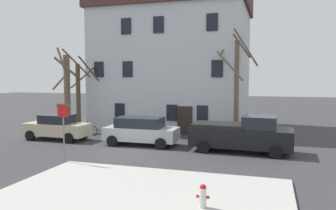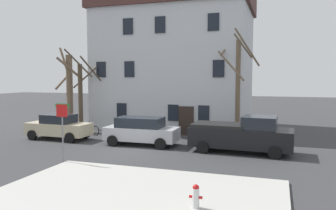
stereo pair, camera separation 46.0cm
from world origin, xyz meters
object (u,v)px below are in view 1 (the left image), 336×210
car_beige_sedan (57,127)px  bicycle_leaning (89,130)px  building_main (174,59)px  tree_bare_near (67,91)px  car_silver_wagon (141,131)px  pickup_truck_black (242,134)px  tree_bare_mid (79,94)px  fire_hydrant (203,195)px  tree_bare_far (236,84)px  street_sign_pole (63,122)px

car_beige_sedan → bicycle_leaning: bearing=64.3°
building_main → tree_bare_near: bearing=-143.5°
car_silver_wagon → pickup_truck_black: bearing=-1.4°
car_silver_wagon → tree_bare_mid: bearing=154.1°
pickup_truck_black → bicycle_leaning: (-11.09, 2.43, -0.63)m
tree_bare_mid → fire_hydrant: tree_bare_mid is taller
tree_bare_far → street_sign_pole: size_ratio=2.52×
car_beige_sedan → pickup_truck_black: (12.17, -0.17, 0.15)m
tree_bare_near → bicycle_leaning: bearing=-23.9°
tree_bare_far → street_sign_pole: (-7.20, -9.73, -1.71)m
tree_bare_near → fire_hydrant: (13.18, -12.50, -2.66)m
tree_bare_far → pickup_truck_black: 5.34m
building_main → street_sign_pole: 14.62m
fire_hydrant → bicycle_leaning: bearing=133.1°
car_beige_sedan → car_silver_wagon: bearing=-0.2°
building_main → fire_hydrant: size_ratio=16.78×
car_silver_wagon → bicycle_leaning: bearing=155.2°
car_silver_wagon → building_main: bearing=92.5°
fire_hydrant → bicycle_leaning: (-10.63, 11.37, -0.14)m
tree_bare_near → pickup_truck_black: 14.26m
tree_bare_mid → street_sign_pole: bearing=-62.7°
pickup_truck_black → fire_hydrant: bearing=-92.9°
fire_hydrant → tree_bare_far: bearing=91.4°
building_main → fire_hydrant: bearing=-71.2°
car_silver_wagon → bicycle_leaning: size_ratio=2.72×
tree_bare_mid → pickup_truck_black: size_ratio=1.10×
tree_bare_mid → bicycle_leaning: (1.22, -0.72, -2.57)m
pickup_truck_black → street_sign_pole: street_sign_pole is taller
tree_bare_near → tree_bare_far: bearing=4.2°
tree_bare_near → tree_bare_mid: (1.33, -0.42, -0.23)m
pickup_truck_black → bicycle_leaning: bearing=167.7°
car_beige_sedan → street_sign_pole: 6.93m
car_beige_sedan → fire_hydrant: size_ratio=5.92×
tree_bare_far → fire_hydrant: tree_bare_far is taller
tree_bare_far → bicycle_leaning: bearing=-168.6°
pickup_truck_black → fire_hydrant: 8.96m
fire_hydrant → bicycle_leaning: size_ratio=0.45×
pickup_truck_black → street_sign_pole: size_ratio=1.94×
pickup_truck_black → street_sign_pole: bearing=-146.8°
tree_bare_mid → car_silver_wagon: tree_bare_mid is taller
tree_bare_far → car_beige_sedan: 12.52m
tree_bare_mid → pickup_truck_black: (12.31, -3.14, -1.94)m
car_silver_wagon → bicycle_leaning: 5.47m
tree_bare_mid → pickup_truck_black: bearing=-14.3°
building_main → car_silver_wagon: bearing=-87.5°
tree_bare_mid → car_beige_sedan: size_ratio=1.41×
tree_bare_far → pickup_truck_black: (0.79, -4.51, -2.75)m
bicycle_leaning → street_sign_pole: bearing=-68.0°
tree_bare_far → car_silver_wagon: (-5.35, -4.36, -2.85)m
tree_bare_near → car_silver_wagon: (7.50, -3.41, -2.27)m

